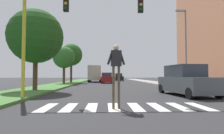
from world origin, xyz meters
TOP-DOWN VIEW (x-y plane):
  - ground_plane at (0.00, 30.00)m, footprint 140.00×140.00m
  - crosswalk at (0.00, 7.59)m, footprint 6.75×2.20m
  - median_strip at (-6.62, 28.00)m, footprint 3.68×64.00m
  - tree_mid at (-6.31, 14.92)m, footprint 4.30×4.30m
  - tree_far at (-6.67, 27.06)m, footprint 3.14×3.14m
  - tree_distant at (-6.41, 31.37)m, footprint 3.70×3.70m
  - sidewalk_right at (7.51, 28.00)m, footprint 3.00×64.00m
  - traffic_light_gantry at (-2.99, 9.83)m, footprint 7.39×0.30m
  - street_lamp_right at (6.92, 17.52)m, footprint 1.02×0.24m
  - pedestrian_performer at (-0.37, 7.17)m, footprint 0.75×0.32m
  - suv_crossing at (4.43, 11.84)m, footprint 2.42×4.78m
  - sedan_midblock at (-0.46, 31.08)m, footprint 1.94×4.48m
  - sedan_distant at (2.42, 43.69)m, footprint 2.16×4.14m
  - truck_box_delivery at (-2.71, 36.32)m, footprint 2.40×6.20m

SIDE VIEW (x-z plane):
  - ground_plane at x=0.00m, z-range 0.00..0.00m
  - crosswalk at x=0.00m, z-range 0.00..0.01m
  - median_strip at x=-6.62m, z-range 0.00..0.15m
  - sidewalk_right at x=7.51m, z-range 0.00..0.15m
  - sedan_midblock at x=-0.46m, z-range -0.06..1.67m
  - sedan_distant at x=2.42m, z-range -0.07..1.67m
  - suv_crossing at x=4.43m, z-range -0.05..1.92m
  - truck_box_delivery at x=-2.71m, z-range 0.08..3.18m
  - pedestrian_performer at x=-0.37m, z-range 0.42..2.91m
  - tree_far at x=-6.67m, z-range 1.20..6.50m
  - traffic_light_gantry at x=-2.99m, z-range 1.30..7.30m
  - tree_mid at x=-6.31m, z-range 1.19..7.60m
  - street_lamp_right at x=6.92m, z-range 0.84..8.34m
  - tree_distant at x=-6.41m, z-range 1.49..7.92m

